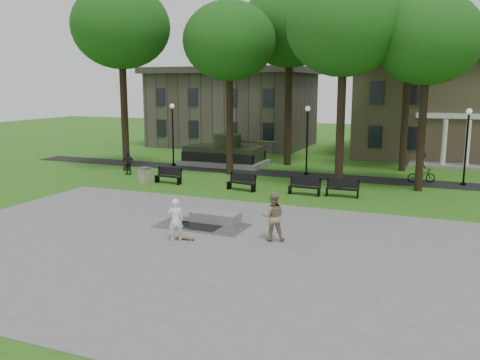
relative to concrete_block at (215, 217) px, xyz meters
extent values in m
plane|color=#2D5915|center=(0.09, 1.32, -0.24)|extent=(120.00, 120.00, 0.00)
cube|color=gray|center=(0.09, -3.68, -0.23)|extent=(22.00, 16.00, 0.02)
cube|color=black|center=(0.09, 13.32, -0.24)|extent=(44.00, 2.60, 0.01)
cube|color=#9E8460|center=(10.09, 27.32, 3.75)|extent=(16.00, 11.00, 8.00)
cube|color=#38332D|center=(10.09, 27.32, 8.06)|extent=(17.00, 12.00, 0.60)
cube|color=silver|center=(10.09, 21.82, 3.55)|extent=(6.00, 0.30, 0.40)
cube|color=#4C443D|center=(-10.91, 27.82, 3.35)|extent=(15.00, 10.00, 7.20)
cylinder|color=black|center=(-11.91, 10.32, 4.24)|extent=(0.52, 0.52, 8.96)
ellipsoid|color=#1D5714|center=(-11.91, 10.32, 9.84)|extent=(6.80, 6.80, 5.78)
cylinder|color=black|center=(-4.41, 11.82, 3.75)|extent=(0.48, 0.48, 8.00)
ellipsoid|color=#1D5714|center=(-4.41, 11.82, 8.76)|extent=(6.20, 6.20, 5.27)
cylinder|color=black|center=(3.59, 9.82, 3.92)|extent=(0.50, 0.50, 8.32)
ellipsoid|color=#1D5714|center=(3.59, 9.82, 9.12)|extent=(6.60, 6.60, 5.61)
cylinder|color=black|center=(8.09, 10.82, 3.59)|extent=(0.46, 0.46, 7.68)
ellipsoid|color=#1D5714|center=(8.09, 10.82, 8.40)|extent=(6.00, 6.00, 5.10)
cylinder|color=black|center=(-1.91, 17.32, 4.39)|extent=(0.54, 0.54, 9.28)
ellipsoid|color=#1D5714|center=(-1.91, 17.32, 10.20)|extent=(7.20, 7.20, 6.12)
cylinder|color=black|center=(6.59, 17.82, 4.08)|extent=(0.50, 0.50, 8.64)
ellipsoid|color=#1D5714|center=(6.59, 17.82, 9.47)|extent=(6.40, 6.40, 5.44)
cylinder|color=black|center=(-9.91, 13.62, 1.96)|extent=(0.12, 0.12, 4.40)
sphere|color=silver|center=(-9.91, 13.62, 4.30)|extent=(0.36, 0.36, 0.36)
cylinder|color=black|center=(-9.91, 13.62, -0.16)|extent=(0.32, 0.32, 0.16)
cylinder|color=black|center=(0.59, 13.62, 1.96)|extent=(0.12, 0.12, 4.40)
sphere|color=silver|center=(0.59, 13.62, 4.30)|extent=(0.36, 0.36, 0.36)
cylinder|color=black|center=(0.59, 13.62, -0.16)|extent=(0.32, 0.32, 0.16)
cylinder|color=black|center=(10.59, 13.62, 1.96)|extent=(0.12, 0.12, 4.40)
sphere|color=silver|center=(10.59, 13.62, 4.30)|extent=(0.36, 0.36, 0.36)
cylinder|color=black|center=(10.59, 13.62, -0.16)|extent=(0.32, 0.32, 0.16)
cube|color=gray|center=(-6.41, 15.32, -0.04)|extent=(6.50, 3.40, 0.40)
cube|color=#27311A|center=(-6.41, 15.32, 0.70)|extent=(5.80, 2.80, 1.10)
cube|color=black|center=(-6.41, 13.97, 0.51)|extent=(5.80, 0.35, 0.70)
cube|color=black|center=(-6.41, 16.67, 0.51)|extent=(5.80, 0.35, 0.70)
cylinder|color=#27311A|center=(-6.11, 15.32, 1.71)|extent=(2.10, 2.10, 0.90)
cylinder|color=#27311A|center=(-3.81, 15.32, 1.71)|extent=(3.20, 0.18, 0.18)
cube|color=black|center=(-0.48, -1.01, -0.22)|extent=(2.20, 1.20, 0.00)
cube|color=gray|center=(0.00, 0.00, 0.00)|extent=(2.24, 1.09, 0.45)
cube|color=brown|center=(0.02, -2.92, -0.19)|extent=(0.79, 0.26, 0.07)
imported|color=white|center=(-0.26, -3.17, 0.63)|extent=(0.75, 0.70, 1.71)
imported|color=#948060|center=(3.29, -1.66, 0.75)|extent=(1.15, 1.02, 1.96)
imported|color=black|center=(-10.86, 9.00, 0.56)|extent=(0.98, 0.50, 1.61)
imported|color=black|center=(8.12, 13.59, 0.22)|extent=(1.85, 1.25, 0.92)
imported|color=#20222B|center=(8.12, 13.59, 0.97)|extent=(0.91, 1.13, 1.53)
cube|color=black|center=(-6.65, 7.20, 0.21)|extent=(1.83, 0.62, 0.05)
cube|color=black|center=(-6.65, 7.42, 0.51)|extent=(1.81, 0.32, 0.50)
cube|color=black|center=(-7.50, 7.20, -0.02)|extent=(0.10, 0.45, 0.45)
cube|color=black|center=(-5.80, 7.20, -0.02)|extent=(0.10, 0.45, 0.45)
cube|color=black|center=(-1.57, 6.94, 0.21)|extent=(1.85, 0.79, 0.05)
cube|color=black|center=(-1.57, 7.16, 0.51)|extent=(1.80, 0.50, 0.50)
cube|color=black|center=(-2.42, 6.94, -0.02)|extent=(0.15, 0.45, 0.45)
cube|color=black|center=(-0.72, 6.94, -0.02)|extent=(0.15, 0.45, 0.45)
cube|color=black|center=(2.21, 7.14, 0.21)|extent=(1.82, 0.53, 0.05)
cube|color=black|center=(2.21, 7.36, 0.51)|extent=(1.81, 0.24, 0.50)
cube|color=black|center=(1.36, 7.14, -0.02)|extent=(0.08, 0.45, 0.45)
cube|color=black|center=(3.06, 7.14, -0.02)|extent=(0.08, 0.45, 0.45)
cube|color=black|center=(4.29, 7.42, 0.21)|extent=(1.81, 0.51, 0.05)
cube|color=black|center=(4.29, 7.64, 0.51)|extent=(1.80, 0.21, 0.50)
cube|color=black|center=(3.44, 7.42, -0.02)|extent=(0.07, 0.45, 0.45)
cube|color=black|center=(5.14, 7.42, -0.02)|extent=(0.07, 0.45, 0.45)
cube|color=#A09B84|center=(-8.22, 6.96, 0.21)|extent=(0.75, 0.75, 0.90)
cube|color=#4C4C4C|center=(-8.22, 6.96, 0.69)|extent=(0.83, 0.83, 0.06)
camera|label=1|loc=(9.46, -20.18, 5.89)|focal=38.00mm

